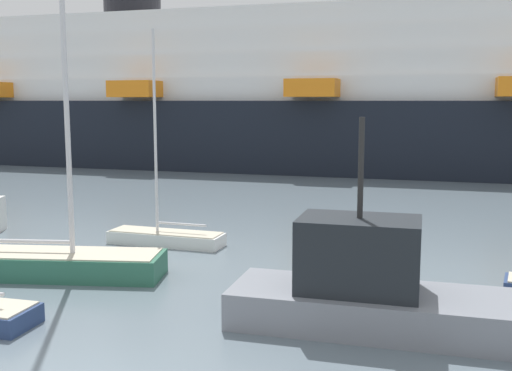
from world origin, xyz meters
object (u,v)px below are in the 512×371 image
object	(u,v)px
sailboat_0	(57,258)
sailboat_2	(166,235)
fishing_boat_0	(367,288)
cruise_ship	(329,99)

from	to	relation	value
sailboat_0	sailboat_2	distance (m)	4.86
fishing_boat_0	sailboat_0	bearing A→B (deg)	-10.24
fishing_boat_0	sailboat_2	bearing A→B (deg)	-38.77
sailboat_2	cruise_ship	size ratio (longest dim) A/B	0.08
fishing_boat_0	cruise_ship	size ratio (longest dim) A/B	0.07
sailboat_0	sailboat_2	xyz separation A→B (m)	(1.61, 4.58, -0.20)
sailboat_0	fishing_boat_0	size ratio (longest dim) A/B	1.87
sailboat_2	sailboat_0	bearing A→B (deg)	74.82
sailboat_2	fishing_boat_0	bearing A→B (deg)	143.73
cruise_ship	fishing_boat_0	bearing A→B (deg)	-78.21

